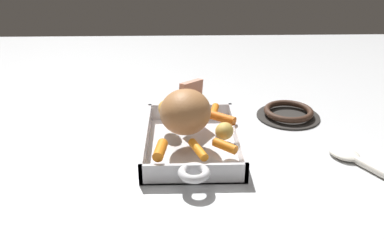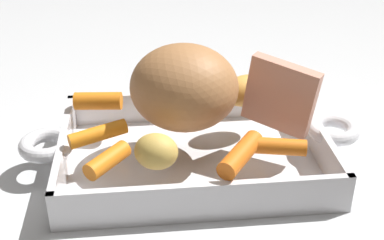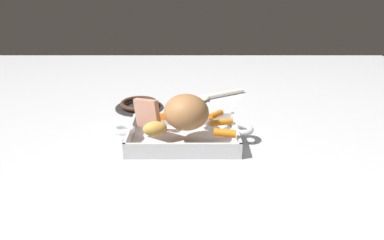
% 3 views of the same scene
% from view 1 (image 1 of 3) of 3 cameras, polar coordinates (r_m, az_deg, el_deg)
% --- Properties ---
extents(ground_plane, '(2.13, 2.13, 0.00)m').
position_cam_1_polar(ground_plane, '(0.95, -0.05, -3.77)').
color(ground_plane, silver).
extents(roasting_dish, '(0.39, 0.21, 0.04)m').
position_cam_1_polar(roasting_dish, '(0.94, -0.05, -2.97)').
color(roasting_dish, silver).
rests_on(roasting_dish, ground_plane).
extents(pork_roast, '(0.14, 0.14, 0.10)m').
position_cam_1_polar(pork_roast, '(0.90, -0.91, 1.15)').
color(pork_roast, '#A77042').
rests_on(pork_roast, roasting_dish).
extents(roast_slice_outer, '(0.08, 0.06, 0.09)m').
position_cam_1_polar(roast_slice_outer, '(1.00, -0.15, 3.17)').
color(roast_slice_outer, tan).
rests_on(roast_slice_outer, roasting_dish).
extents(baby_carrot_short, '(0.05, 0.05, 0.02)m').
position_cam_1_polar(baby_carrot_short, '(0.84, 4.57, -3.58)').
color(baby_carrot_short, orange).
rests_on(baby_carrot_short, roasting_dish).
extents(baby_carrot_southwest, '(0.06, 0.03, 0.02)m').
position_cam_1_polar(baby_carrot_southwest, '(1.00, 3.08, 1.30)').
color(baby_carrot_southwest, orange).
rests_on(baby_carrot_southwest, roasting_dish).
extents(baby_carrot_northeast, '(0.07, 0.04, 0.02)m').
position_cam_1_polar(baby_carrot_northeast, '(0.83, 0.85, -4.11)').
color(baby_carrot_northeast, orange).
rests_on(baby_carrot_northeast, roasting_dish).
extents(baby_carrot_southeast, '(0.06, 0.07, 0.02)m').
position_cam_1_polar(baby_carrot_southeast, '(0.96, 4.07, 0.33)').
color(baby_carrot_southeast, orange).
rests_on(baby_carrot_southeast, roasting_dish).
extents(baby_carrot_long, '(0.06, 0.03, 0.02)m').
position_cam_1_polar(baby_carrot_long, '(0.83, -4.39, -4.14)').
color(baby_carrot_long, orange).
rests_on(baby_carrot_long, roasting_dish).
extents(potato_golden_large, '(0.07, 0.05, 0.04)m').
position_cam_1_polar(potato_golden_large, '(0.99, -3.51, 1.50)').
color(potato_golden_large, gold).
rests_on(potato_golden_large, roasting_dish).
extents(potato_whole, '(0.06, 0.05, 0.04)m').
position_cam_1_polar(potato_whole, '(0.88, 4.48, -1.53)').
color(potato_whole, gold).
rests_on(potato_whole, roasting_dish).
extents(stove_burner_rear, '(0.16, 0.16, 0.03)m').
position_cam_1_polar(stove_burner_rear, '(1.12, 13.11, 0.92)').
color(stove_burner_rear, '#282623').
rests_on(stove_burner_rear, ground_plane).
extents(serving_spoon, '(0.22, 0.15, 0.02)m').
position_cam_1_polar(serving_spoon, '(0.94, 22.31, -5.43)').
color(serving_spoon, white).
rests_on(serving_spoon, ground_plane).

